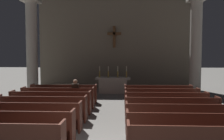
{
  "coord_description": "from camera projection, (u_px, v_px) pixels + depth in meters",
  "views": [
    {
      "loc": [
        0.61,
        -5.1,
        2.43
      ],
      "look_at": [
        0.0,
        8.29,
        1.56
      ],
      "focal_mm": 37.69,
      "sensor_mm": 36.0,
      "label": 1
    }
  ],
  "objects": [
    {
      "name": "apse_with_cross",
      "position": [
        114.0,
        42.0,
        17.02
      ],
      "size": [
        10.9,
        0.43,
        6.76
      ],
      "color": "#706656",
      "rests_on": "ground"
    },
    {
      "name": "pew_right_row_7",
      "position": [
        158.0,
        94.0,
        11.66
      ],
      "size": [
        3.31,
        0.5,
        0.95
      ],
      "color": "#4C2319",
      "rests_on": "ground"
    },
    {
      "name": "pew_left_row_3",
      "position": [
        30.0,
        116.0,
        7.5
      ],
      "size": [
        3.31,
        0.5,
        0.95
      ],
      "color": "#4C2319",
      "rests_on": "ground"
    },
    {
      "name": "pew_left_row_2",
      "position": [
        14.0,
        127.0,
        6.4
      ],
      "size": [
        3.31,
        0.5,
        0.95
      ],
      "color": "#4C2319",
      "rests_on": "ground"
    },
    {
      "name": "column_right_second",
      "position": [
        196.0,
        49.0,
        13.84
      ],
      "size": [
        1.01,
        1.01,
        5.75
      ],
      "color": "#ADA89E",
      "rests_on": "ground"
    },
    {
      "name": "altar",
      "position": [
        113.0,
        85.0,
        14.9
      ],
      "size": [
        2.2,
        0.9,
        1.01
      ],
      "color": "#A8A399",
      "rests_on": "ground"
    },
    {
      "name": "pew_left_row_5",
      "position": [
        51.0,
        102.0,
        9.68
      ],
      "size": [
        3.31,
        0.5,
        0.95
      ],
      "color": "#4C2319",
      "rests_on": "ground"
    },
    {
      "name": "candlestick_inner_left",
      "position": [
        108.0,
        74.0,
        14.87
      ],
      "size": [
        0.16,
        0.16,
        0.71
      ],
      "color": "#B79338",
      "rests_on": "altar"
    },
    {
      "name": "column_left_second",
      "position": [
        32.0,
        49.0,
        14.29
      ],
      "size": [
        1.01,
        1.01,
        5.75
      ],
      "color": "#ADA89E",
      "rests_on": "ground"
    },
    {
      "name": "pew_right_row_5",
      "position": [
        166.0,
        103.0,
        9.47
      ],
      "size": [
        3.31,
        0.5,
        0.95
      ],
      "color": "#4C2319",
      "rests_on": "ground"
    },
    {
      "name": "pew_left_row_4",
      "position": [
        41.0,
        108.0,
        8.59
      ],
      "size": [
        3.31,
        0.5,
        0.95
      ],
      "color": "#4C2319",
      "rests_on": "ground"
    },
    {
      "name": "pew_right_row_3",
      "position": [
        179.0,
        118.0,
        7.28
      ],
      "size": [
        3.31,
        0.5,
        0.95
      ],
      "color": "#4C2319",
      "rests_on": "ground"
    },
    {
      "name": "candlestick_outer_right",
      "position": [
        126.0,
        74.0,
        14.82
      ],
      "size": [
        0.16,
        0.16,
        0.71
      ],
      "color": "#B79338",
      "rests_on": "altar"
    },
    {
      "name": "pew_left_row_6",
      "position": [
        58.0,
        97.0,
        10.78
      ],
      "size": [
        3.31,
        0.5,
        0.95
      ],
      "color": "#4C2319",
      "rests_on": "ground"
    },
    {
      "name": "pew_right_row_6",
      "position": [
        161.0,
        98.0,
        10.57
      ],
      "size": [
        3.31,
        0.5,
        0.95
      ],
      "color": "#4C2319",
      "rests_on": "ground"
    },
    {
      "name": "lone_worshipper",
      "position": [
        76.0,
        93.0,
        10.77
      ],
      "size": [
        0.32,
        0.43,
        1.32
      ],
      "color": "#26262B",
      "rests_on": "ground"
    },
    {
      "name": "pew_left_row_7",
      "position": [
        64.0,
        94.0,
        11.87
      ],
      "size": [
        3.31,
        0.5,
        0.95
      ],
      "color": "#4C2319",
      "rests_on": "ground"
    },
    {
      "name": "pew_right_row_2",
      "position": [
        189.0,
        129.0,
        6.19
      ],
      "size": [
        3.31,
        0.5,
        0.95
      ],
      "color": "#4C2319",
      "rests_on": "ground"
    },
    {
      "name": "candlestick_outer_left",
      "position": [
        100.0,
        74.0,
        14.89
      ],
      "size": [
        0.16,
        0.16,
        0.71
      ],
      "color": "#B79338",
      "rests_on": "altar"
    },
    {
      "name": "candlestick_inner_right",
      "position": [
        118.0,
        74.0,
        14.84
      ],
      "size": [
        0.16,
        0.16,
        0.71
      ],
      "color": "#B79338",
      "rests_on": "altar"
    },
    {
      "name": "pew_right_row_4",
      "position": [
        172.0,
        110.0,
        8.38
      ],
      "size": [
        3.31,
        0.5,
        0.95
      ],
      "color": "#4C2319",
      "rests_on": "ground"
    }
  ]
}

